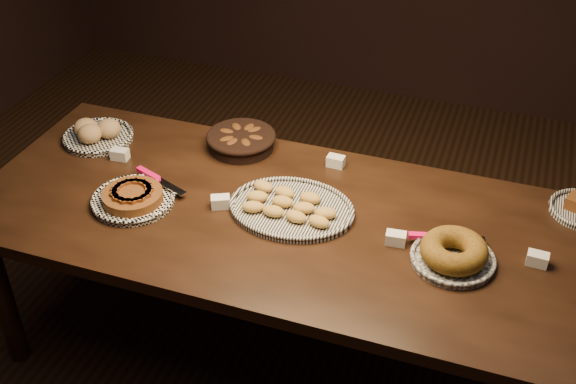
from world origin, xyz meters
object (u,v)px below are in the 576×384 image
(apple_tart_plate, at_px, (133,197))
(bundt_cake_plate, at_px, (453,253))
(buffet_table, at_px, (289,232))
(madeleine_platter, at_px, (290,207))

(apple_tart_plate, relative_size, bundt_cake_plate, 1.10)
(buffet_table, height_order, madeleine_platter, madeleine_platter)
(apple_tart_plate, height_order, bundt_cake_plate, bundt_cake_plate)
(buffet_table, relative_size, madeleine_platter, 5.13)
(madeleine_platter, height_order, bundt_cake_plate, bundt_cake_plate)
(apple_tart_plate, relative_size, madeleine_platter, 0.73)
(madeleine_platter, bearing_deg, buffet_table, -99.50)
(apple_tart_plate, distance_m, madeleine_platter, 0.59)
(bundt_cake_plate, bearing_deg, madeleine_platter, 166.85)
(apple_tart_plate, xyz_separation_m, bundt_cake_plate, (1.19, 0.06, 0.02))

